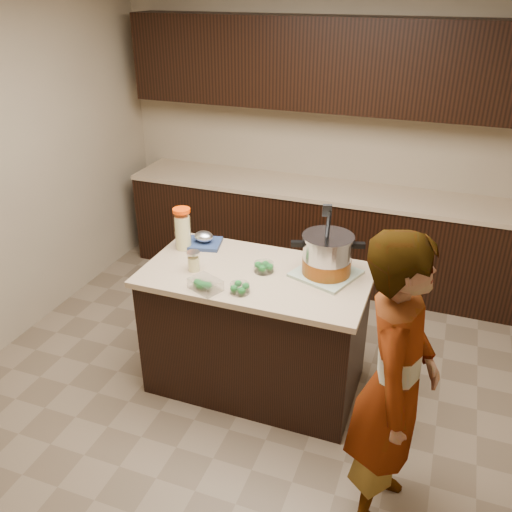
{
  "coord_description": "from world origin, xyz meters",
  "views": [
    {
      "loc": [
        1.06,
        -2.87,
        2.59
      ],
      "look_at": [
        0.0,
        0.0,
        1.02
      ],
      "focal_mm": 38.0,
      "sensor_mm": 36.0,
      "label": 1
    }
  ],
  "objects": [
    {
      "name": "broccoli_tub_right",
      "position": [
        -0.01,
        -0.27,
        0.93
      ],
      "size": [
        0.16,
        0.16,
        0.06
      ],
      "rotation": [
        0.0,
        0.0,
        0.36
      ],
      "color": "silver",
      "rests_on": "island"
    },
    {
      "name": "room_shell",
      "position": [
        0.0,
        0.0,
        1.71
      ],
      "size": [
        4.04,
        4.04,
        2.72
      ],
      "color": "tan",
      "rests_on": "ground"
    },
    {
      "name": "broccoli_tub_left",
      "position": [
        0.04,
        0.03,
        0.93
      ],
      "size": [
        0.15,
        0.15,
        0.06
      ],
      "rotation": [
        0.0,
        0.0,
        -0.21
      ],
      "color": "silver",
      "rests_on": "island"
    },
    {
      "name": "mason_jar",
      "position": [
        -0.39,
        -0.11,
        0.96
      ],
      "size": [
        0.09,
        0.09,
        0.14
      ],
      "rotation": [
        0.0,
        0.0,
        -0.09
      ],
      "color": "#DED488",
      "rests_on": "island"
    },
    {
      "name": "ground_plane",
      "position": [
        0.0,
        0.0,
        0.0
      ],
      "size": [
        4.0,
        4.0,
        0.0
      ],
      "primitive_type": "plane",
      "color": "brown",
      "rests_on": "ground"
    },
    {
      "name": "blue_tray",
      "position": [
        -0.49,
        0.24,
        0.94
      ],
      "size": [
        0.3,
        0.26,
        0.1
      ],
      "rotation": [
        0.0,
        0.0,
        0.21
      ],
      "color": "navy",
      "rests_on": "island"
    },
    {
      "name": "back_cabinets",
      "position": [
        0.0,
        1.74,
        0.94
      ],
      "size": [
        3.6,
        0.63,
        2.33
      ],
      "color": "black",
      "rests_on": "ground"
    },
    {
      "name": "person",
      "position": [
        0.98,
        -0.72,
        0.83
      ],
      "size": [
        0.4,
        0.61,
        1.66
      ],
      "primitive_type": "imported",
      "rotation": [
        0.0,
        0.0,
        1.57
      ],
      "color": "gray",
      "rests_on": "ground"
    },
    {
      "name": "dish_towel",
      "position": [
        0.43,
        0.13,
        0.91
      ],
      "size": [
        0.46,
        0.46,
        0.02
      ],
      "primitive_type": "cube",
      "rotation": [
        0.0,
        0.0,
        -0.35
      ],
      "color": "#587B53",
      "rests_on": "island"
    },
    {
      "name": "island",
      "position": [
        0.0,
        0.0,
        0.45
      ],
      "size": [
        1.46,
        0.81,
        0.9
      ],
      "color": "black",
      "rests_on": "ground"
    },
    {
      "name": "stock_pot",
      "position": [
        0.43,
        0.13,
        1.03
      ],
      "size": [
        0.45,
        0.41,
        0.47
      ],
      "rotation": [
        0.0,
        0.0,
        0.3
      ],
      "color": "#B7B7BC",
      "rests_on": "dish_towel"
    },
    {
      "name": "lemonade_pitcher",
      "position": [
        -0.6,
        0.16,
        1.04
      ],
      "size": [
        0.15,
        0.15,
        0.29
      ],
      "rotation": [
        0.0,
        0.0,
        0.25
      ],
      "color": "#DED488",
      "rests_on": "island"
    },
    {
      "name": "broccoli_tub_rect",
      "position": [
        -0.22,
        -0.31,
        0.93
      ],
      "size": [
        0.23,
        0.2,
        0.07
      ],
      "rotation": [
        0.0,
        0.0,
        -0.41
      ],
      "color": "silver",
      "rests_on": "island"
    }
  ]
}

